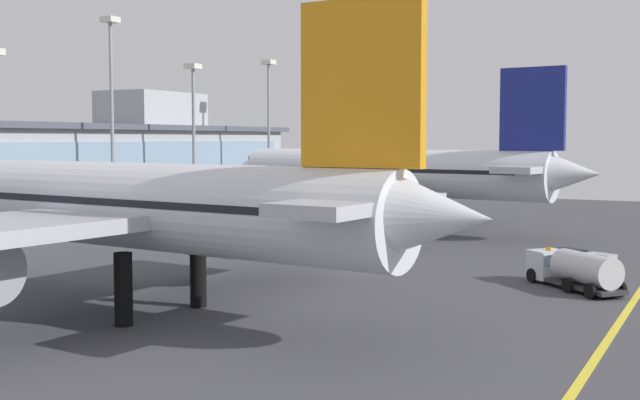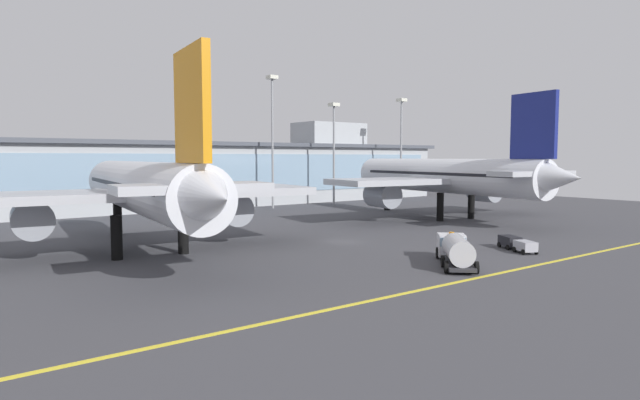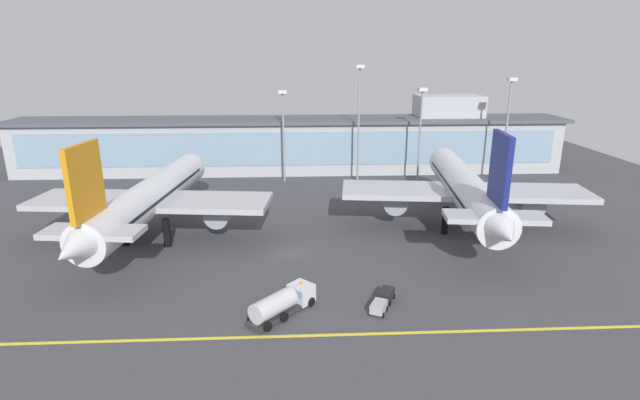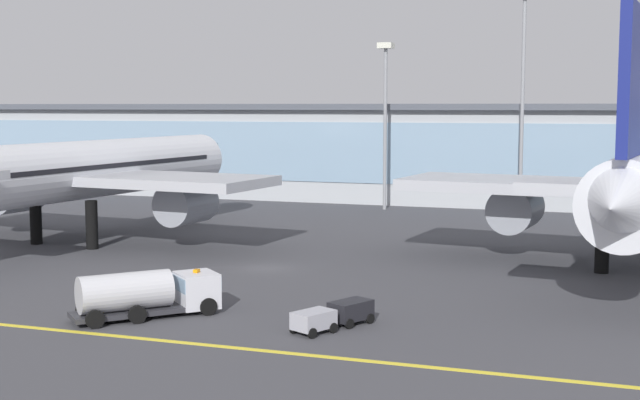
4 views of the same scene
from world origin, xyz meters
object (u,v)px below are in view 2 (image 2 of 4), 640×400
at_px(fuel_tanker_truck, 456,249).
at_px(apron_light_mast_far_east, 272,123).
at_px(apron_light_mast_centre, 401,134).
at_px(apron_light_mast_east, 189,137).
at_px(airliner_near_left, 143,189).
at_px(airliner_near_right, 444,177).
at_px(apron_light_mast_west, 334,138).
at_px(baggage_tug_near, 517,243).

height_order(fuel_tanker_truck, apron_light_mast_far_east, apron_light_mast_far_east).
distance_m(apron_light_mast_centre, apron_light_mast_east, 49.57).
height_order(airliner_near_left, airliner_near_right, airliner_near_right).
xyz_separation_m(airliner_near_right, apron_light_mast_east, (-30.72, 32.75, 6.89)).
relative_size(airliner_near_right, apron_light_mast_west, 2.33).
bearing_deg(fuel_tanker_truck, baggage_tug_near, -41.76).
xyz_separation_m(apron_light_mast_west, apron_light_mast_east, (-30.18, 3.73, -0.37)).
xyz_separation_m(airliner_near_left, apron_light_mast_far_east, (36.97, 34.04, 10.03)).
distance_m(fuel_tanker_truck, apron_light_mast_far_east, 62.26).
bearing_deg(airliner_near_left, airliner_near_right, -81.21).
bearing_deg(baggage_tug_near, apron_light_mast_far_east, 21.73).
distance_m(fuel_tanker_truck, apron_light_mast_east, 60.68).
bearing_deg(airliner_near_right, apron_light_mast_centre, -26.40).
xyz_separation_m(fuel_tanker_truck, apron_light_mast_east, (-1.16, 59.40, 12.32)).
xyz_separation_m(airliner_near_right, apron_light_mast_centre, (18.65, 28.54, 8.43)).
relative_size(airliner_near_right, apron_light_mast_far_east, 1.91).
xyz_separation_m(airliner_near_right, apron_light_mast_west, (-0.54, 29.02, 7.26)).
height_order(apron_light_mast_centre, apron_light_mast_far_east, apron_light_mast_far_east).
xyz_separation_m(airliner_near_right, baggage_tug_near, (-18.02, -25.59, -6.15)).
relative_size(airliner_near_left, baggage_tug_near, 8.73).
distance_m(airliner_near_left, airliner_near_right, 50.91).
bearing_deg(airliner_near_right, apron_light_mast_far_east, 30.46).
xyz_separation_m(apron_light_mast_west, apron_light_mast_centre, (19.18, -0.48, 1.18)).
height_order(airliner_near_left, apron_light_mast_far_east, apron_light_mast_far_east).
relative_size(baggage_tug_near, apron_light_mast_centre, 0.24).
bearing_deg(apron_light_mast_west, apron_light_mast_east, 172.96).
relative_size(apron_light_mast_west, apron_light_mast_east, 1.03).
height_order(apron_light_mast_centre, apron_light_mast_east, apron_light_mast_centre).
xyz_separation_m(baggage_tug_near, apron_light_mast_west, (17.49, 54.61, 13.40)).
relative_size(apron_light_mast_west, apron_light_mast_centre, 0.91).
distance_m(airliner_near_left, apron_light_mast_centre, 76.57).
height_order(airliner_near_right, apron_light_mast_centre, apron_light_mast_centre).
height_order(baggage_tug_near, apron_light_mast_east, apron_light_mast_east).
bearing_deg(airliner_near_left, baggage_tug_near, -119.15).
bearing_deg(apron_light_mast_centre, apron_light_mast_east, 175.13).
bearing_deg(baggage_tug_near, airliner_near_left, 80.66).
bearing_deg(airliner_near_right, apron_light_mast_east, 49.93).
bearing_deg(baggage_tug_near, fuel_tanker_truck, 121.13).
xyz_separation_m(apron_light_mast_west, apron_light_mast_far_east, (-13.34, 2.60, 2.62)).
bearing_deg(apron_light_mast_far_east, airliner_near_left, -137.36).
bearing_deg(apron_light_mast_far_east, apron_light_mast_centre, -5.41).
distance_m(baggage_tug_near, apron_light_mast_east, 61.11).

